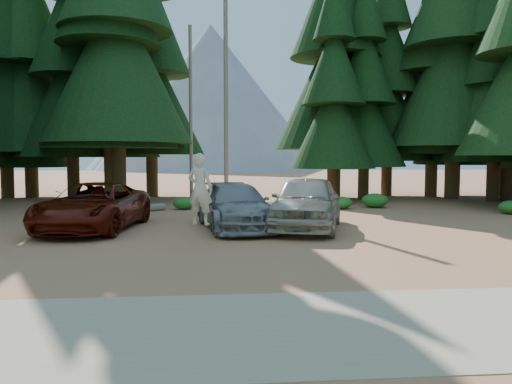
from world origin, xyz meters
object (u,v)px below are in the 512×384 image
(red_pickup, at_px, (93,206))
(log_right, at_px, (280,207))
(log_mid, at_px, (275,205))
(silver_minivan_center, at_px, (235,206))
(log_left, at_px, (117,210))
(silver_minivan_right, at_px, (306,202))
(frisbee_player, at_px, (200,189))

(red_pickup, bearing_deg, log_right, 46.38)
(log_mid, bearing_deg, log_right, -82.38)
(silver_minivan_center, xyz_separation_m, log_mid, (2.28, 6.93, -0.62))
(log_mid, bearing_deg, silver_minivan_center, -104.29)
(log_left, height_order, log_right, log_left)
(silver_minivan_right, bearing_deg, log_right, 107.28)
(silver_minivan_right, height_order, log_right, silver_minivan_right)
(red_pickup, height_order, log_right, red_pickup)
(red_pickup, xyz_separation_m, frisbee_player, (3.63, -3.37, 0.78))
(silver_minivan_center, distance_m, log_right, 6.29)
(log_mid, height_order, log_right, log_right)
(frisbee_player, relative_size, log_mid, 0.60)
(silver_minivan_center, bearing_deg, log_left, 126.03)
(frisbee_player, bearing_deg, log_left, -41.67)
(red_pickup, xyz_separation_m, log_mid, (7.01, 6.83, -0.65))
(silver_minivan_center, height_order, log_right, silver_minivan_center)
(silver_minivan_center, bearing_deg, frisbee_player, -117.67)
(silver_minivan_right, relative_size, log_left, 1.16)
(red_pickup, xyz_separation_m, log_left, (-0.08, 4.69, -0.62))
(silver_minivan_center, bearing_deg, log_right, 58.85)
(log_left, height_order, log_mid, log_left)
(red_pickup, xyz_separation_m, silver_minivan_center, (4.73, -0.11, -0.03))
(red_pickup, relative_size, log_mid, 1.73)
(frisbee_player, height_order, log_right, frisbee_player)
(silver_minivan_right, bearing_deg, silver_minivan_center, -171.02)
(frisbee_player, bearing_deg, silver_minivan_right, -116.38)
(silver_minivan_right, distance_m, log_mid, 7.31)
(red_pickup, bearing_deg, log_left, 98.58)
(frisbee_player, height_order, log_left, frisbee_player)
(frisbee_player, bearing_deg, red_pickup, -19.33)
(frisbee_player, xyz_separation_m, log_right, (3.46, 9.08, -1.42))
(red_pickup, relative_size, silver_minivan_center, 1.09)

